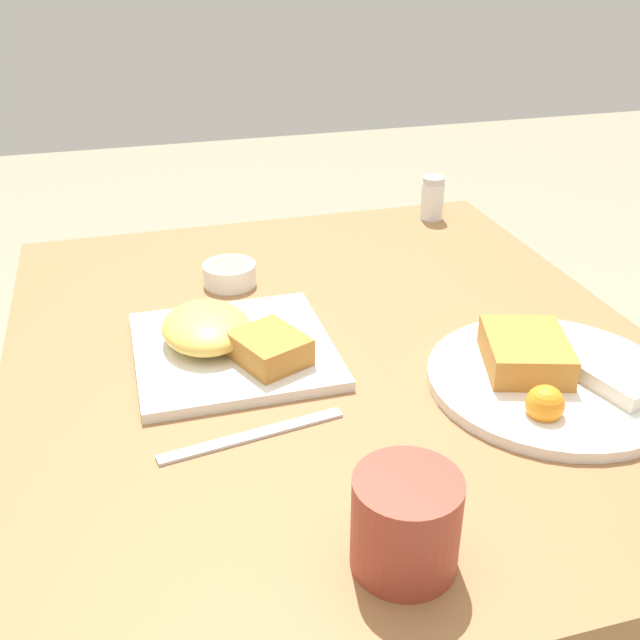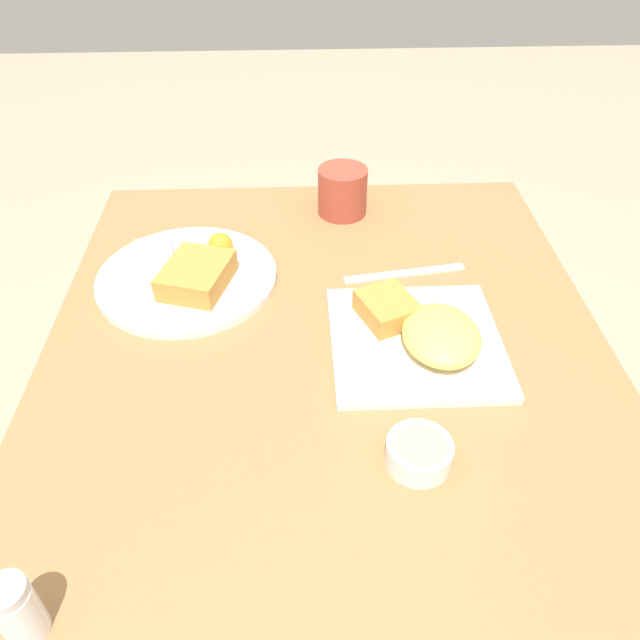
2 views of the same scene
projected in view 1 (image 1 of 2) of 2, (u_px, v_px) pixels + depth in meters
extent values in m
cube|color=olive|center=(334.00, 358.00, 1.01)|extent=(0.99, 0.86, 0.04)
cylinder|color=brown|center=(90.00, 441.00, 1.47)|extent=(0.05, 0.05, 0.73)
cylinder|color=brown|center=(436.00, 385.00, 1.65)|extent=(0.05, 0.05, 0.73)
cube|color=white|center=(234.00, 350.00, 0.98)|extent=(0.25, 0.25, 0.01)
ellipsoid|color=#E5BC51|center=(206.00, 327.00, 0.98)|extent=(0.14, 0.11, 0.04)
cube|color=#B77A33|center=(270.00, 348.00, 0.94)|extent=(0.11, 0.10, 0.04)
cylinder|color=white|center=(552.00, 380.00, 0.92)|extent=(0.30, 0.30, 0.01)
cube|color=#B77A33|center=(525.00, 352.00, 0.93)|extent=(0.15, 0.13, 0.04)
cube|color=beige|center=(603.00, 372.00, 0.90)|extent=(0.15, 0.09, 0.02)
sphere|color=orange|center=(545.00, 404.00, 0.84)|extent=(0.04, 0.04, 0.04)
cylinder|color=white|center=(230.00, 274.00, 1.17)|extent=(0.08, 0.08, 0.03)
cylinder|color=#D1B775|center=(229.00, 265.00, 1.16)|extent=(0.07, 0.07, 0.00)
cylinder|color=white|center=(432.00, 201.00, 1.42)|extent=(0.04, 0.04, 0.07)
cylinder|color=white|center=(432.00, 209.00, 1.42)|extent=(0.03, 0.03, 0.04)
cylinder|color=silver|center=(434.00, 180.00, 1.40)|extent=(0.04, 0.04, 0.01)
cube|color=silver|center=(253.00, 435.00, 0.83)|extent=(0.05, 0.21, 0.00)
cylinder|color=#9E3D2D|center=(406.00, 523.00, 0.65)|extent=(0.10, 0.10, 0.09)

